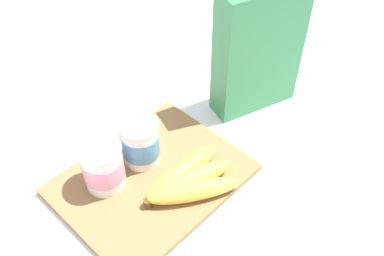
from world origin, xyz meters
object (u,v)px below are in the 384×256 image
object	(u,v)px
cutting_board	(152,179)
yogurt_cup_front	(103,166)
cereal_box	(258,50)
yogurt_cup_back	(141,143)
banana_bunch	(188,181)

from	to	relation	value
cutting_board	yogurt_cup_front	distance (m)	0.10
cutting_board	cereal_box	size ratio (longest dim) A/B	1.19
cutting_board	yogurt_cup_back	size ratio (longest dim) A/B	3.64
yogurt_cup_front	cereal_box	bearing A→B (deg)	-6.66
cutting_board	yogurt_cup_back	xyz separation A→B (m)	(0.02, 0.05, 0.05)
cutting_board	yogurt_cup_back	world-z (taller)	yogurt_cup_back
yogurt_cup_back	banana_bunch	world-z (taller)	yogurt_cup_back
cereal_box	banana_bunch	bearing A→B (deg)	-147.26
cutting_board	banana_bunch	xyz separation A→B (m)	(0.03, -0.07, 0.03)
cutting_board	cereal_box	xyz separation A→B (m)	(0.31, 0.01, 0.13)
yogurt_cup_front	banana_bunch	world-z (taller)	yogurt_cup_front
banana_bunch	cutting_board	bearing A→B (deg)	114.04
yogurt_cup_back	banana_bunch	distance (m)	0.12
cereal_box	yogurt_cup_back	bearing A→B (deg)	-169.63
yogurt_cup_front	yogurt_cup_back	xyz separation A→B (m)	(0.08, -0.00, -0.00)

